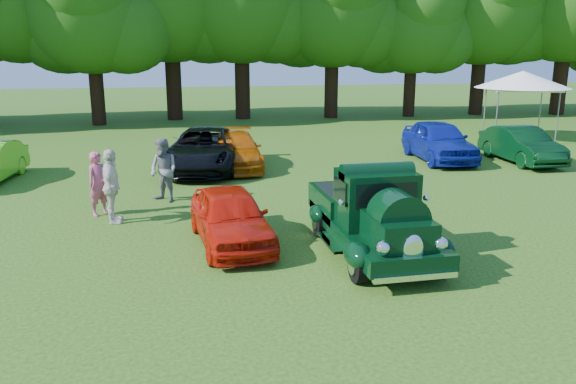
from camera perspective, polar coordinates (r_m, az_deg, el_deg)
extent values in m
plane|color=#1F4710|center=(12.47, 2.41, -5.82)|extent=(120.00, 120.00, 0.00)
cylinder|color=black|center=(10.71, 7.16, -7.27)|extent=(0.22, 0.73, 0.73)
cylinder|color=black|center=(11.32, 15.08, -6.46)|extent=(0.22, 0.73, 0.73)
cylinder|color=black|center=(13.25, 3.25, -2.96)|extent=(0.22, 0.73, 0.73)
cylinder|color=black|center=(13.75, 9.87, -2.51)|extent=(0.22, 0.73, 0.73)
cube|color=black|center=(12.24, 8.59, -3.83)|extent=(1.70, 4.44, 0.34)
cube|color=black|center=(10.94, 11.07, -3.94)|extent=(1.09, 1.43, 0.61)
cube|color=black|center=(11.92, 8.93, -0.67)|extent=(1.54, 1.13, 1.18)
cube|color=black|center=(11.38, 9.92, -0.34)|extent=(1.28, 0.06, 0.51)
cube|color=black|center=(13.38, 6.65, -0.97)|extent=(1.70, 2.02, 0.57)
cube|color=black|center=(13.31, 6.68, 0.17)|extent=(1.46, 1.78, 0.05)
ellipsoid|color=black|center=(10.63, 7.03, -6.34)|extent=(0.49, 0.85, 0.49)
ellipsoid|color=black|center=(11.27, 15.27, -5.55)|extent=(0.49, 0.85, 0.49)
ellipsoid|color=black|center=(13.18, 3.01, -2.24)|extent=(0.37, 0.71, 0.41)
ellipsoid|color=black|center=(13.72, 10.13, -1.79)|extent=(0.37, 0.71, 0.41)
ellipsoid|color=white|center=(10.34, 12.61, -5.79)|extent=(0.40, 0.12, 0.59)
sphere|color=white|center=(10.17, 9.62, -5.63)|extent=(0.28, 0.28, 0.28)
sphere|color=white|center=(10.61, 15.21, -5.10)|extent=(0.28, 0.28, 0.28)
cube|color=white|center=(10.37, 12.81, -8.42)|extent=(1.60, 0.11, 0.11)
cube|color=white|center=(14.42, 5.34, -1.46)|extent=(1.60, 0.11, 0.11)
imported|color=#BB1508|center=(12.69, -5.87, -2.50)|extent=(1.84, 3.87, 1.28)
imported|color=black|center=(20.80, -8.50, 4.29)|extent=(3.61, 5.88, 1.52)
imported|color=#B85206|center=(21.09, -5.33, 4.21)|extent=(2.04, 4.57, 1.30)
imported|color=navy|center=(23.22, 15.06, 5.06)|extent=(2.28, 4.81, 1.59)
imported|color=black|center=(23.84, 22.61, 4.44)|extent=(1.64, 4.27, 1.39)
imported|color=#B94C6E|center=(15.63, -18.68, 0.81)|extent=(0.74, 0.72, 1.71)
imported|color=slate|center=(16.54, -12.52, 2.16)|extent=(1.12, 1.13, 1.84)
imported|color=silver|center=(14.78, -17.50, 0.54)|extent=(0.48, 1.12, 1.90)
cube|color=white|center=(29.89, 22.65, 9.64)|extent=(3.87, 3.87, 0.12)
cone|color=white|center=(29.86, 22.74, 10.51)|extent=(5.67, 5.67, 0.81)
cylinder|color=slate|center=(28.35, 20.42, 7.08)|extent=(0.06, 0.06, 2.43)
cylinder|color=slate|center=(31.00, 19.34, 7.70)|extent=(0.06, 0.06, 2.43)
cylinder|color=slate|center=(29.07, 25.70, 6.73)|extent=(0.06, 0.06, 2.43)
cylinder|color=slate|center=(31.66, 24.22, 7.37)|extent=(0.06, 0.06, 2.43)
cylinder|color=black|center=(35.22, -18.84, 9.74)|extent=(0.81, 0.81, 4.05)
sphere|color=#1B4D10|center=(35.23, -19.46, 17.23)|extent=(7.41, 7.41, 7.41)
cylinder|color=black|center=(36.88, -11.55, 10.99)|extent=(0.97, 0.97, 4.86)
cylinder|color=black|center=(36.72, -4.66, 11.14)|extent=(0.95, 0.95, 4.77)
cylinder|color=black|center=(37.37, 4.42, 10.91)|extent=(0.88, 0.88, 4.40)
sphere|color=#1B4D10|center=(37.43, 4.58, 18.61)|extent=(8.05, 8.05, 8.05)
cylinder|color=black|center=(38.86, 12.26, 10.35)|extent=(0.77, 0.77, 3.85)
sphere|color=#1B4D10|center=(38.84, 12.61, 16.82)|extent=(7.04, 7.04, 7.04)
cylinder|color=black|center=(41.24, 18.70, 10.65)|extent=(0.92, 0.92, 4.58)
sphere|color=#1B4D10|center=(41.32, 19.29, 17.88)|extent=(8.38, 8.38, 8.38)
cylinder|color=black|center=(43.32, 25.91, 10.29)|extent=(0.97, 0.97, 4.83)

